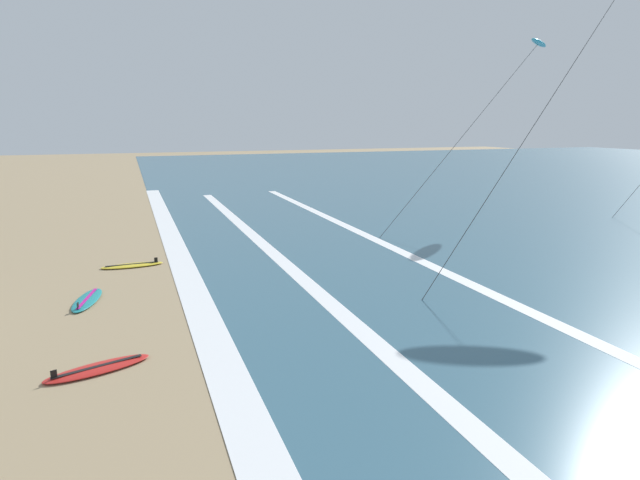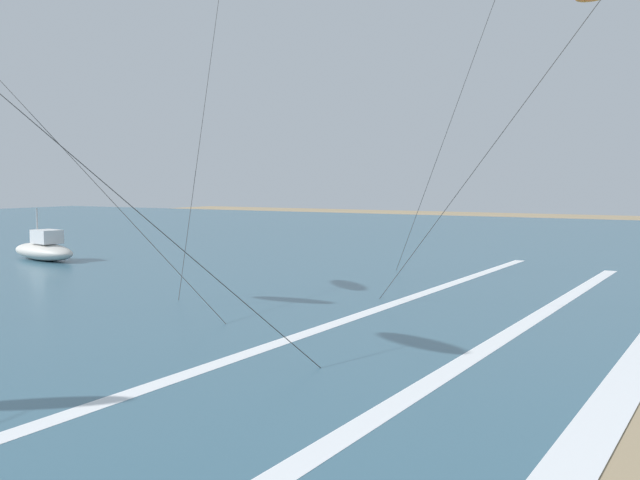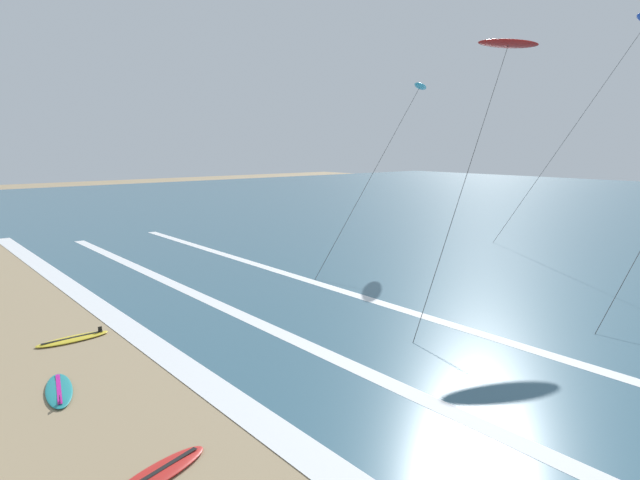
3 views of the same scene
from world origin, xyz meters
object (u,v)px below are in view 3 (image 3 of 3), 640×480
(surfboard_foreground_flat, at_px, (158,473))
(surfboard_left_pile, at_px, (73,339))
(surfboard_near_water, at_px, (59,390))
(kite_cyan_high_left, at_px, (420,87))
(kite_red_distant_high, at_px, (508,45))

(surfboard_foreground_flat, bearing_deg, surfboard_left_pile, 174.62)
(surfboard_near_water, bearing_deg, kite_cyan_high_left, 111.16)
(surfboard_left_pile, relative_size, kite_cyan_high_left, 0.16)
(kite_cyan_high_left, height_order, kite_red_distant_high, kite_red_distant_high)
(kite_cyan_high_left, xyz_separation_m, kite_red_distant_high, (7.56, -2.67, 1.15))
(surfboard_left_pile, xyz_separation_m, surfboard_foreground_flat, (8.19, -0.77, 0.00))
(surfboard_foreground_flat, distance_m, kite_cyan_high_left, 28.31)
(surfboard_left_pile, distance_m, surfboard_near_water, 3.71)
(surfboard_near_water, distance_m, kite_cyan_high_left, 26.77)
(kite_cyan_high_left, bearing_deg, surfboard_left_pile, -75.86)
(surfboard_near_water, height_order, kite_red_distant_high, kite_red_distant_high)
(surfboard_near_water, bearing_deg, kite_red_distant_high, 94.16)
(kite_cyan_high_left, bearing_deg, surfboard_foreground_flat, -59.01)
(surfboard_left_pile, bearing_deg, surfboard_foreground_flat, -5.38)
(surfboard_left_pile, distance_m, surfboard_foreground_flat, 8.23)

